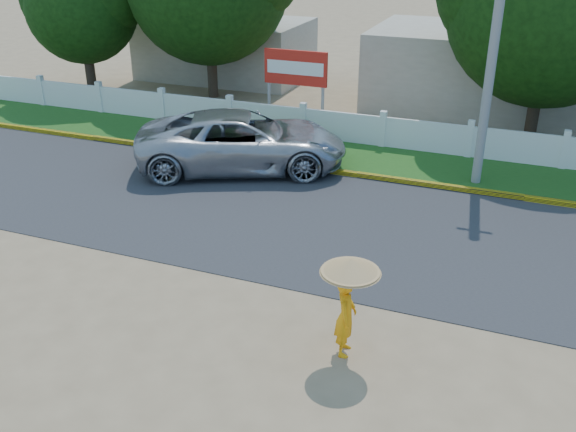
# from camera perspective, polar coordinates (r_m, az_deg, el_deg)

# --- Properties ---
(ground) EXTENTS (120.00, 120.00, 0.00)m
(ground) POSITION_cam_1_polar(r_m,az_deg,el_deg) (13.67, -3.09, -8.29)
(ground) COLOR #9E8460
(ground) RESTS_ON ground
(road) EXTENTS (60.00, 7.00, 0.02)m
(road) POSITION_cam_1_polar(r_m,az_deg,el_deg) (17.32, 3.02, -0.56)
(road) COLOR #38383A
(road) RESTS_ON ground
(grass_verge) EXTENTS (60.00, 3.50, 0.03)m
(grass_verge) POSITION_cam_1_polar(r_m,az_deg,el_deg) (21.98, 7.41, 5.03)
(grass_verge) COLOR #2D601E
(grass_verge) RESTS_ON ground
(curb) EXTENTS (40.00, 0.18, 0.16)m
(curb) POSITION_cam_1_polar(r_m,az_deg,el_deg) (20.41, 6.21, 3.67)
(curb) COLOR yellow
(curb) RESTS_ON ground
(fence) EXTENTS (40.00, 0.10, 1.10)m
(fence) POSITION_cam_1_polar(r_m,az_deg,el_deg) (23.14, 8.40, 7.41)
(fence) COLOR silver
(fence) RESTS_ON ground
(building_near) EXTENTS (10.00, 6.00, 3.20)m
(building_near) POSITION_cam_1_polar(r_m,az_deg,el_deg) (29.00, 17.72, 12.30)
(building_near) COLOR #B7AD99
(building_near) RESTS_ON ground
(building_far) EXTENTS (8.00, 5.00, 2.80)m
(building_far) POSITION_cam_1_polar(r_m,az_deg,el_deg) (33.43, -5.53, 14.59)
(building_far) COLOR #B7AD99
(building_far) RESTS_ON ground
(utility_pole) EXTENTS (0.28, 0.28, 6.86)m
(utility_pole) POSITION_cam_1_polar(r_m,az_deg,el_deg) (19.74, 17.54, 12.11)
(utility_pole) COLOR gray
(utility_pole) RESTS_ON ground
(vehicle) EXTENTS (7.36, 5.55, 1.86)m
(vehicle) POSITION_cam_1_polar(r_m,az_deg,el_deg) (20.80, -4.10, 6.66)
(vehicle) COLOR #AAADB2
(vehicle) RESTS_ON ground
(monk_with_parasol) EXTENTS (1.11, 1.11, 2.02)m
(monk_with_parasol) POSITION_cam_1_polar(r_m,az_deg,el_deg) (11.77, 5.35, -6.83)
(monk_with_parasol) COLOR #FE9E0D
(monk_with_parasol) RESTS_ON ground
(billboard) EXTENTS (2.50, 0.13, 2.95)m
(billboard) POSITION_cam_1_polar(r_m,az_deg,el_deg) (24.78, 0.68, 12.69)
(billboard) COLOR gray
(billboard) RESTS_ON ground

